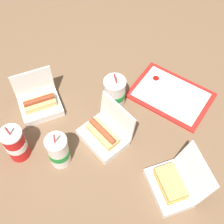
{
  "coord_description": "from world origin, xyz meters",
  "views": [
    {
      "loc": [
        0.44,
        -0.69,
        1.21
      ],
      "look_at": [
        0.04,
        -0.02,
        0.05
      ],
      "focal_mm": 50.0,
      "sensor_mm": 36.0,
      "label": 1
    }
  ],
  "objects_px": {
    "clamshell_hotdog_right": "(40,103)",
    "clamshell_hotdog_front": "(104,134)",
    "soda_cup_back": "(115,93)",
    "clamshell_sandwich_center": "(172,185)",
    "ketchup_cup": "(156,80)",
    "soda_cup_right": "(59,151)",
    "plastic_fork": "(172,81)",
    "soda_cup_left": "(16,144)",
    "food_tray": "(171,95)"
  },
  "relations": [
    {
      "from": "ketchup_cup",
      "to": "soda_cup_left",
      "type": "bearing_deg",
      "value": -116.94
    },
    {
      "from": "clamshell_hotdog_right",
      "to": "soda_cup_left",
      "type": "bearing_deg",
      "value": -73.81
    },
    {
      "from": "soda_cup_left",
      "to": "food_tray",
      "type": "bearing_deg",
      "value": 54.93
    },
    {
      "from": "clamshell_hotdog_right",
      "to": "soda_cup_back",
      "type": "relative_size",
      "value": 1.11
    },
    {
      "from": "clamshell_hotdog_right",
      "to": "food_tray",
      "type": "bearing_deg",
      "value": 37.24
    },
    {
      "from": "plastic_fork",
      "to": "clamshell_sandwich_center",
      "type": "relative_size",
      "value": 0.4
    },
    {
      "from": "clamshell_hotdog_right",
      "to": "soda_cup_left",
      "type": "distance_m",
      "value": 0.25
    },
    {
      "from": "clamshell_hotdog_front",
      "to": "soda_cup_back",
      "type": "xyz_separation_m",
      "value": [
        -0.06,
        0.19,
        0.04
      ]
    },
    {
      "from": "clamshell_hotdog_right",
      "to": "soda_cup_right",
      "type": "xyz_separation_m",
      "value": [
        0.24,
        -0.17,
        0.04
      ]
    },
    {
      "from": "ketchup_cup",
      "to": "clamshell_hotdog_right",
      "type": "bearing_deg",
      "value": -133.85
    },
    {
      "from": "ketchup_cup",
      "to": "soda_cup_back",
      "type": "xyz_separation_m",
      "value": [
        -0.11,
        -0.21,
        0.05
      ]
    },
    {
      "from": "clamshell_hotdog_front",
      "to": "soda_cup_right",
      "type": "bearing_deg",
      "value": -120.24
    },
    {
      "from": "plastic_fork",
      "to": "clamshell_hotdog_front",
      "type": "bearing_deg",
      "value": -116.07
    },
    {
      "from": "clamshell_hotdog_right",
      "to": "clamshell_hotdog_front",
      "type": "height_order",
      "value": "same"
    },
    {
      "from": "food_tray",
      "to": "clamshell_sandwich_center",
      "type": "relative_size",
      "value": 1.39
    },
    {
      "from": "clamshell_hotdog_right",
      "to": "clamshell_sandwich_center",
      "type": "xyz_separation_m",
      "value": [
        0.69,
        -0.05,
        0.0
      ]
    },
    {
      "from": "clamshell_hotdog_right",
      "to": "plastic_fork",
      "type": "bearing_deg",
      "value": 43.98
    },
    {
      "from": "food_tray",
      "to": "plastic_fork",
      "type": "distance_m",
      "value": 0.08
    },
    {
      "from": "soda_cup_left",
      "to": "soda_cup_right",
      "type": "bearing_deg",
      "value": 20.5
    },
    {
      "from": "soda_cup_back",
      "to": "clamshell_sandwich_center",
      "type": "bearing_deg",
      "value": -31.93
    },
    {
      "from": "soda_cup_left",
      "to": "soda_cup_back",
      "type": "bearing_deg",
      "value": 63.95
    },
    {
      "from": "clamshell_hotdog_right",
      "to": "soda_cup_back",
      "type": "distance_m",
      "value": 0.35
    },
    {
      "from": "plastic_fork",
      "to": "clamshell_hotdog_right",
      "type": "relative_size",
      "value": 0.45
    },
    {
      "from": "plastic_fork",
      "to": "clamshell_hotdog_right",
      "type": "bearing_deg",
      "value": -146.19
    },
    {
      "from": "clamshell_hotdog_front",
      "to": "soda_cup_back",
      "type": "relative_size",
      "value": 1.09
    },
    {
      "from": "clamshell_hotdog_right",
      "to": "clamshell_sandwich_center",
      "type": "distance_m",
      "value": 0.69
    },
    {
      "from": "clamshell_hotdog_front",
      "to": "clamshell_sandwich_center",
      "type": "bearing_deg",
      "value": -10.08
    },
    {
      "from": "clamshell_hotdog_right",
      "to": "clamshell_sandwich_center",
      "type": "bearing_deg",
      "value": -4.17
    },
    {
      "from": "food_tray",
      "to": "clamshell_hotdog_right",
      "type": "height_order",
      "value": "clamshell_hotdog_right"
    },
    {
      "from": "ketchup_cup",
      "to": "clamshell_hotdog_front",
      "type": "height_order",
      "value": "clamshell_hotdog_front"
    },
    {
      "from": "clamshell_hotdog_front",
      "to": "soda_cup_left",
      "type": "relative_size",
      "value": 1.03
    },
    {
      "from": "clamshell_hotdog_right",
      "to": "soda_cup_right",
      "type": "distance_m",
      "value": 0.29
    },
    {
      "from": "plastic_fork",
      "to": "soda_cup_back",
      "type": "height_order",
      "value": "soda_cup_back"
    },
    {
      "from": "clamshell_sandwich_center",
      "to": "soda_cup_right",
      "type": "xyz_separation_m",
      "value": [
        -0.45,
        -0.12,
        0.04
      ]
    },
    {
      "from": "food_tray",
      "to": "clamshell_hotdog_right",
      "type": "xyz_separation_m",
      "value": [
        -0.5,
        -0.38,
        0.04
      ]
    },
    {
      "from": "plastic_fork",
      "to": "clamshell_hotdog_front",
      "type": "relative_size",
      "value": 0.46
    },
    {
      "from": "ketchup_cup",
      "to": "clamshell_sandwich_center",
      "type": "xyz_separation_m",
      "value": [
        0.29,
        -0.46,
        0.02
      ]
    },
    {
      "from": "plastic_fork",
      "to": "soda_cup_left",
      "type": "bearing_deg",
      "value": -130.48
    },
    {
      "from": "clamshell_sandwich_center",
      "to": "soda_cup_back",
      "type": "relative_size",
      "value": 1.26
    },
    {
      "from": "clamshell_hotdog_front",
      "to": "soda_cup_left",
      "type": "height_order",
      "value": "soda_cup_left"
    },
    {
      "from": "clamshell_hotdog_front",
      "to": "soda_cup_back",
      "type": "bearing_deg",
      "value": 107.57
    },
    {
      "from": "ketchup_cup",
      "to": "soda_cup_left",
      "type": "distance_m",
      "value": 0.73
    },
    {
      "from": "soda_cup_right",
      "to": "soda_cup_back",
      "type": "xyz_separation_m",
      "value": [
        0.04,
        0.37,
        -0.0
      ]
    },
    {
      "from": "plastic_fork",
      "to": "clamshell_hotdog_front",
      "type": "xyz_separation_m",
      "value": [
        -0.13,
        -0.44,
        0.03
      ]
    },
    {
      "from": "food_tray",
      "to": "clamshell_sandwich_center",
      "type": "bearing_deg",
      "value": -65.63
    },
    {
      "from": "clamshell_sandwich_center",
      "to": "soda_cup_back",
      "type": "xyz_separation_m",
      "value": [
        -0.41,
        0.25,
        0.04
      ]
    },
    {
      "from": "ketchup_cup",
      "to": "clamshell_hotdog_right",
      "type": "xyz_separation_m",
      "value": [
        -0.4,
        -0.41,
        0.01
      ]
    },
    {
      "from": "clamshell_sandwich_center",
      "to": "clamshell_hotdog_front",
      "type": "relative_size",
      "value": 1.15
    },
    {
      "from": "ketchup_cup",
      "to": "clamshell_sandwich_center",
      "type": "relative_size",
      "value": 0.14
    },
    {
      "from": "clamshell_sandwich_center",
      "to": "soda_cup_left",
      "type": "distance_m",
      "value": 0.65
    }
  ]
}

